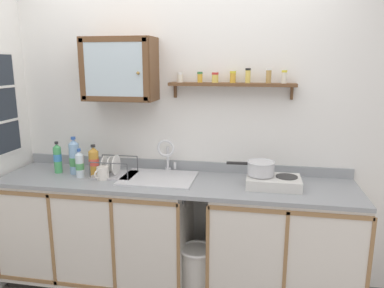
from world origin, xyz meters
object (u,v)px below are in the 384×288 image
object	(u,v)px
hot_plate_stove	(273,182)
dish_rack	(114,171)
bottle_water_clear_2	(80,164)
bottle_water_blue_0	(74,158)
sink	(159,182)
bottle_juice_amber_3	(94,161)
trash_bin	(197,273)
saucepan	(260,168)
mug	(102,173)
bottle_soda_green_1	(58,158)
wall_cabinet	(120,69)

from	to	relation	value
hot_plate_stove	dish_rack	xyz separation A→B (m)	(-1.24, 0.05, -0.00)
hot_plate_stove	bottle_water_clear_2	bearing A→B (deg)	-178.75
bottle_water_blue_0	sink	bearing A→B (deg)	0.26
bottle_juice_amber_3	trash_bin	xyz separation A→B (m)	(0.86, -0.14, -0.80)
saucepan	trash_bin	distance (m)	0.94
bottle_water_blue_0	dish_rack	xyz separation A→B (m)	(0.32, 0.01, -0.10)
dish_rack	mug	world-z (taller)	dish_rack
hot_plate_stove	bottle_soda_green_1	distance (m)	1.72
wall_cabinet	trash_bin	size ratio (longest dim) A/B	1.30
bottle_water_clear_2	wall_cabinet	world-z (taller)	wall_cabinet
trash_bin	hot_plate_stove	bearing A→B (deg)	10.20
sink	bottle_water_blue_0	size ratio (longest dim) A/B	1.86
bottle_soda_green_1	hot_plate_stove	bearing A→B (deg)	-1.54
trash_bin	saucepan	bearing A→B (deg)	14.69
sink	hot_plate_stove	size ratio (longest dim) A/B	1.46
trash_bin	bottle_water_blue_0	bearing A→B (deg)	172.09
bottle_water_blue_0	bottle_water_clear_2	world-z (taller)	bottle_water_blue_0
hot_plate_stove	wall_cabinet	world-z (taller)	wall_cabinet
sink	trash_bin	bearing A→B (deg)	-23.90
hot_plate_stove	mug	size ratio (longest dim) A/B	3.04
saucepan	mug	world-z (taller)	saucepan
hot_plate_stove	wall_cabinet	distance (m)	1.45
dish_rack	mug	bearing A→B (deg)	-112.24
saucepan	bottle_water_clear_2	xyz separation A→B (m)	(-1.39, -0.05, -0.03)
mug	hot_plate_stove	bearing A→B (deg)	2.55
wall_cabinet	trash_bin	distance (m)	1.68
sink	bottle_juice_amber_3	bearing A→B (deg)	-179.09
bottle_water_blue_0	dish_rack	bearing A→B (deg)	1.20
bottle_water_blue_0	bottle_soda_green_1	size ratio (longest dim) A/B	1.17
wall_cabinet	bottle_water_clear_2	bearing A→B (deg)	-143.42
dish_rack	trash_bin	xyz separation A→B (m)	(0.70, -0.15, -0.73)
bottle_juice_amber_3	dish_rack	distance (m)	0.18
dish_rack	bottle_juice_amber_3	bearing A→B (deg)	-175.60
dish_rack	saucepan	bearing A→B (deg)	-1.68
sink	bottle_water_clear_2	world-z (taller)	sink
sink	dish_rack	distance (m)	0.38
hot_plate_stove	bottle_water_clear_2	world-z (taller)	bottle_water_clear_2
dish_rack	trash_bin	size ratio (longest dim) A/B	0.76
hot_plate_stove	bottle_water_clear_2	xyz separation A→B (m)	(-1.48, -0.03, 0.06)
bottle_water_blue_0	bottle_soda_green_1	distance (m)	0.15
bottle_water_blue_0	bottle_soda_green_1	bearing A→B (deg)	179.97
hot_plate_stove	saucepan	bearing A→B (deg)	168.66
dish_rack	bottle_water_blue_0	bearing A→B (deg)	-178.80
sink	dish_rack	bearing A→B (deg)	179.44
saucepan	hot_plate_stove	bearing A→B (deg)	-11.34
bottle_juice_amber_3	bottle_water_clear_2	bearing A→B (deg)	-138.90
saucepan	mug	size ratio (longest dim) A/B	2.76
dish_rack	trash_bin	bearing A→B (deg)	-12.01
bottle_juice_amber_3	dish_rack	xyz separation A→B (m)	(0.16, 0.01, -0.08)
bottle_water_blue_0	mug	size ratio (longest dim) A/B	2.38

